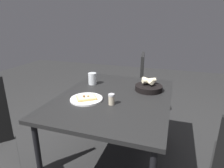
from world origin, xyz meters
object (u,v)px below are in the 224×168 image
at_px(pizza_plate, 86,99).
at_px(chair_far, 133,82).
at_px(dining_table, 115,102).
at_px(pepper_shaker, 111,100).
at_px(bread_basket, 149,87).
at_px(beer_glass, 92,79).

height_order(pizza_plate, chair_far, chair_far).
xyz_separation_m(dining_table, pepper_shaker, (-0.17, -0.03, 0.10)).
bearing_deg(pizza_plate, bread_basket, -49.27).
bearing_deg(chair_far, dining_table, -176.62).
bearing_deg(beer_glass, pepper_shaker, -139.77).
distance_m(beer_glass, pepper_shaker, 0.52).
bearing_deg(chair_far, bread_basket, -158.22).
bearing_deg(pepper_shaker, chair_far, 4.32).
relative_size(pizza_plate, bread_basket, 1.07).
bearing_deg(chair_far, pepper_shaker, -175.68).
height_order(bread_basket, pepper_shaker, bread_basket).
distance_m(bread_basket, chair_far, 0.88).
relative_size(pepper_shaker, chair_far, 0.09).
bearing_deg(bread_basket, pizza_plate, 130.73).
distance_m(pizza_plate, pepper_shaker, 0.22).
bearing_deg(beer_glass, dining_table, -126.05).
bearing_deg(beer_glass, chair_far, -17.28).
xyz_separation_m(dining_table, chair_far, (1.01, 0.06, -0.14)).
xyz_separation_m(pizza_plate, pepper_shaker, (-0.02, -0.22, 0.03)).
bearing_deg(dining_table, chair_far, 3.38).
distance_m(dining_table, bread_basket, 0.35).
bearing_deg(chair_far, beer_glass, 162.72).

